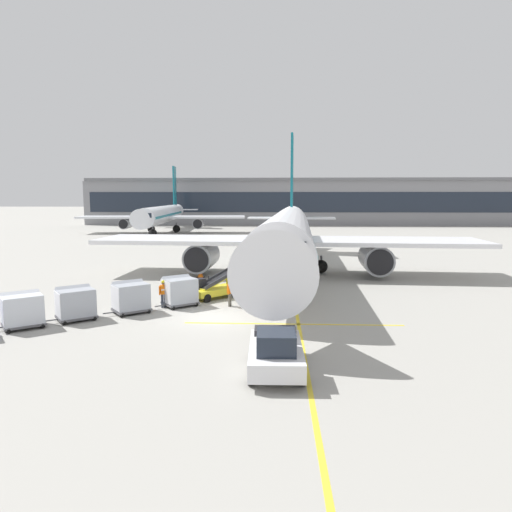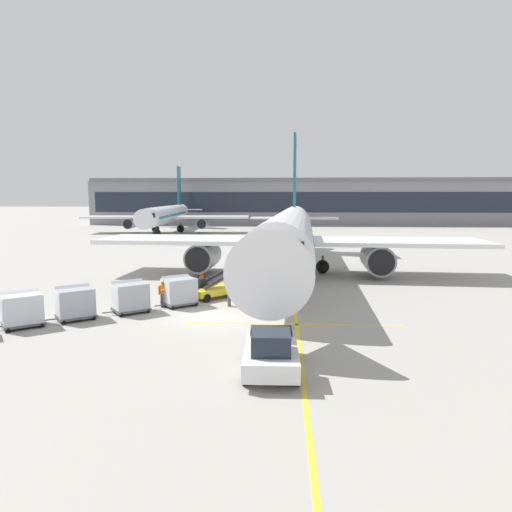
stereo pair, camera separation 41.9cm
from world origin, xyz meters
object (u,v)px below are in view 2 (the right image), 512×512
at_px(ground_crew_by_carts, 229,291).
at_px(ground_crew_marshaller, 163,292).
at_px(distant_airplane, 167,215).
at_px(baggage_cart_second, 130,296).
at_px(parked_airplane, 289,235).
at_px(baggage_cart_lead, 179,290).
at_px(baggage_cart_fourth, 22,309).
at_px(belt_loader, 218,286).
at_px(safety_cone_wingtip, 196,269).
at_px(baggage_cart_third, 75,302).
at_px(safety_cone_engine_keepout, 202,273).
at_px(ground_crew_by_loader, 230,282).
at_px(pushback_tug, 271,351).

xyz_separation_m(ground_crew_by_carts, ground_crew_marshaller, (-4.14, -0.49, 0.00)).
bearing_deg(distant_airplane, baggage_cart_second, -77.71).
bearing_deg(parked_airplane, baggage_cart_lead, -120.20).
distance_m(baggage_cart_lead, baggage_cart_fourth, 8.96).
height_order(belt_loader, safety_cone_wingtip, belt_loader).
relative_size(baggage_cart_third, safety_cone_wingtip, 3.45).
xyz_separation_m(ground_crew_by_carts, safety_cone_engine_keepout, (-3.58, 10.17, -0.64)).
height_order(safety_cone_wingtip, distant_airplane, distant_airplane).
bearing_deg(baggage_cart_lead, baggage_cart_second, -143.79).
xyz_separation_m(ground_crew_by_loader, ground_crew_marshaller, (-3.82, -3.65, 0.00)).
relative_size(baggage_cart_third, ground_crew_by_carts, 1.52).
bearing_deg(safety_cone_wingtip, baggage_cart_third, -102.87).
bearing_deg(baggage_cart_third, ground_crew_marshaller, 36.56).
xyz_separation_m(ground_crew_by_carts, safety_cone_wingtip, (-4.61, 12.78, -0.62)).
bearing_deg(ground_crew_by_loader, baggage_cart_third, -139.84).
bearing_deg(belt_loader, ground_crew_marshaller, -134.64).
bearing_deg(baggage_cart_third, baggage_cart_second, 33.76).
distance_m(pushback_tug, safety_cone_wingtip, 24.72).
xyz_separation_m(baggage_cart_third, baggage_cart_fourth, (-2.14, -1.63, 0.00)).
height_order(baggage_cart_lead, baggage_cart_second, same).
bearing_deg(baggage_cart_fourth, ground_crew_marshaller, 36.78).
xyz_separation_m(parked_airplane, pushback_tug, (-1.00, -23.03, -2.73)).
bearing_deg(baggage_cart_lead, ground_crew_by_carts, 0.52).
height_order(belt_loader, baggage_cart_third, belt_loader).
bearing_deg(belt_loader, ground_crew_by_carts, -67.02).
bearing_deg(pushback_tug, parked_airplane, 87.52).
distance_m(baggage_cart_fourth, safety_cone_wingtip, 18.98).
bearing_deg(baggage_cart_fourth, distant_airplane, 97.56).
distance_m(parked_airplane, baggage_cart_second, 17.35).
distance_m(pushback_tug, distant_airplane, 73.19).
bearing_deg(baggage_cart_second, safety_cone_wingtip, 85.51).
relative_size(baggage_cart_second, pushback_tug, 0.60).
bearing_deg(baggage_cart_second, baggage_cart_third, -146.24).
height_order(baggage_cart_fourth, ground_crew_by_carts, baggage_cart_fourth).
relative_size(baggage_cart_lead, safety_cone_engine_keepout, 3.58).
height_order(baggage_cart_second, ground_crew_by_loader, baggage_cart_second).
relative_size(ground_crew_by_carts, distant_airplane, 0.04).
height_order(belt_loader, baggage_cart_fourth, belt_loader).
height_order(pushback_tug, ground_crew_marshaller, pushback_tug).
distance_m(belt_loader, baggage_cart_fourth, 12.24).
relative_size(safety_cone_engine_keepout, safety_cone_wingtip, 0.96).
bearing_deg(pushback_tug, distant_airplane, 107.48).
relative_size(baggage_cart_third, ground_crew_marshaller, 1.52).
xyz_separation_m(ground_crew_by_loader, ground_crew_by_carts, (0.32, -3.16, 0.00)).
distance_m(parked_airplane, ground_crew_by_loader, 10.37).
height_order(pushback_tug, ground_crew_by_carts, pushback_tug).
bearing_deg(distant_airplane, baggage_cart_lead, -75.01).
distance_m(ground_crew_by_carts, safety_cone_wingtip, 13.60).
distance_m(pushback_tug, ground_crew_by_loader, 14.30).
relative_size(baggage_cart_fourth, safety_cone_engine_keepout, 3.58).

